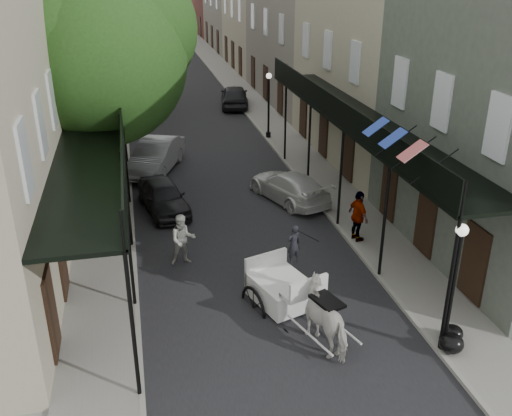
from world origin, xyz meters
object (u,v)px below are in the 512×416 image
car_right_far (235,96)px  lamppost_left (124,196)px  car_left_far (132,103)px  horse (329,317)px  carriage (275,265)px  car_left_mid (156,156)px  tree_far (113,27)px  car_right_near (289,186)px  lamppost_right_far (269,105)px  lamppost_right_near (453,287)px  pedestrian_sidewalk_right (358,216)px  car_left_near (163,196)px  pedestrian_sidewalk_left (121,109)px  tree_near (110,50)px  pedestrian_walking (183,240)px

car_right_far → lamppost_left: bearing=77.8°
car_left_far → horse: bearing=-79.3°
carriage → car_left_mid: size_ratio=0.62×
horse → car_right_far: 27.12m
tree_far → horse: 26.22m
lamppost_left → car_right_far: lamppost_left is taller
car_right_near → lamppost_right_far: bearing=-117.8°
lamppost_right_near → pedestrian_sidewalk_right: 6.59m
tree_far → pedestrian_sidewalk_right: (8.45, -19.66, -4.74)m
car_left_near → pedestrian_sidewalk_left: bearing=85.7°
lamppost_right_near → pedestrian_sidewalk_left: 26.19m
lamppost_right_near → carriage: 5.32m
tree_near → horse: 13.60m
car_left_near → car_right_far: size_ratio=0.85×
tree_near → tree_far: (-0.05, 14.00, -0.65)m
tree_far → car_left_near: size_ratio=2.21×
pedestrian_walking → car_left_far: size_ratio=0.39×
lamppost_right_near → pedestrian_sidewalk_right: size_ratio=1.91×
tree_near → lamppost_right_near: bearing=-55.7°
horse → tree_far: bearing=-96.0°
lamppost_right_far → car_left_mid: (-6.70, -4.00, -1.27)m
lamppost_right_far → car_left_far: lamppost_right_far is taller
tree_far → car_left_near: 16.12m
tree_near → lamppost_right_far: tree_near is taller
tree_near → pedestrian_walking: bearing=-71.4°
lamppost_left → tree_near: bearing=91.3°
carriage → car_right_near: carriage is taller
tree_near → car_right_far: 18.55m
car_right_far → pedestrian_walking: bearing=83.8°
carriage → pedestrian_walking: size_ratio=1.60×
tree_far → pedestrian_walking: 20.49m
tree_far → tree_near: bearing=-89.8°
tree_far → car_left_far: size_ratio=1.82×
tree_near → car_left_far: size_ratio=2.03×
lamppost_right_far → horse: bearing=-98.8°
carriage → car_left_mid: bearing=85.0°
car_left_near → car_left_far: bearing=82.1°
lamppost_right_far → pedestrian_sidewalk_right: 13.51m
lamppost_right_far → carriage: bearing=-103.1°
pedestrian_sidewalk_left → car_left_far: size_ratio=0.41×
car_left_mid → car_right_near: car_left_mid is taller
lamppost_right_near → car_right_far: (-0.50, 28.01, -1.27)m
tree_near → car_left_mid: bearing=67.3°
lamppost_left → car_left_mid: size_ratio=0.78×
tree_near → horse: tree_near is taller
tree_near → lamppost_left: 6.10m
tree_far → lamppost_right_far: size_ratio=2.32×
horse → carriage: (-0.85, 2.60, 0.26)m
lamppost_right_near → tree_far: bearing=107.7°
car_left_near → horse: bearing=-80.4°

